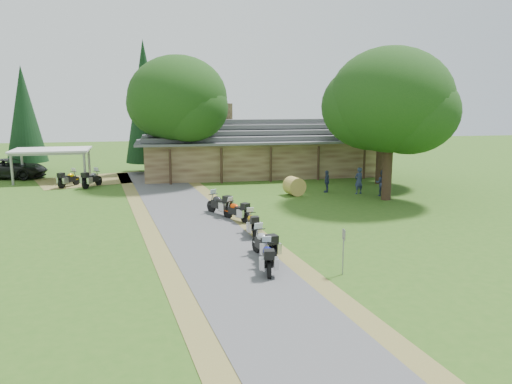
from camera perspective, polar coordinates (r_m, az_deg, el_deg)
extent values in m
plane|color=#2F5718|center=(20.78, -3.14, -8.23)|extent=(120.00, 120.00, 0.00)
plane|color=#4B4C4E|center=(24.53, -5.53, -5.27)|extent=(51.95, 51.95, 0.00)
imported|color=black|center=(46.85, -26.32, 2.92)|extent=(4.03, 6.89, 2.47)
imported|color=navy|center=(35.92, 11.67, 1.53)|extent=(0.75, 0.64, 2.22)
imported|color=navy|center=(35.53, 14.22, 1.25)|extent=(0.75, 0.70, 2.14)
imported|color=navy|center=(36.18, 8.10, 1.43)|extent=(0.58, 0.65, 1.87)
cylinder|color=olive|center=(34.90, 4.41, 0.67)|extent=(1.51, 1.43, 1.28)
cone|color=black|center=(45.88, -12.55, 9.44)|extent=(3.74, 3.74, 11.71)
cone|color=black|center=(49.89, -24.93, 7.54)|extent=(3.54, 3.54, 9.55)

